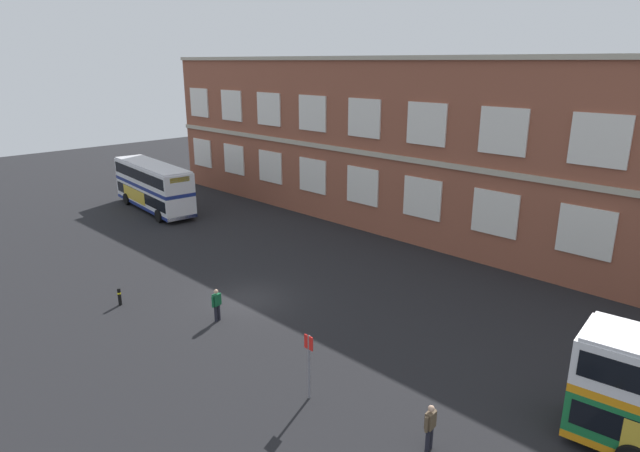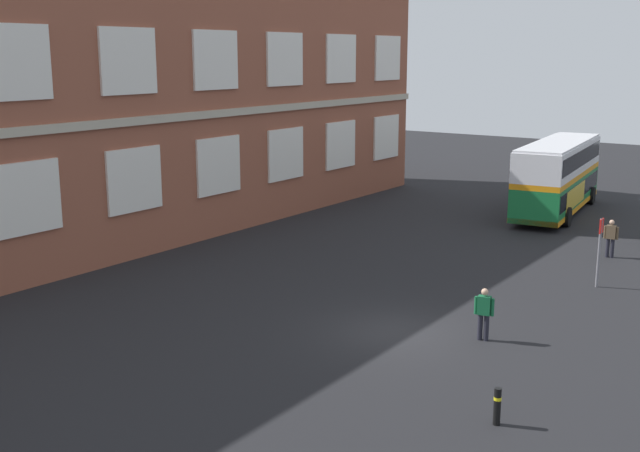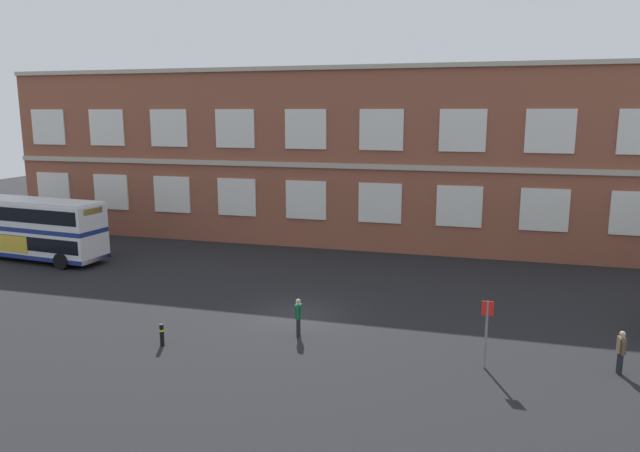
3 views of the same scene
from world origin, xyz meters
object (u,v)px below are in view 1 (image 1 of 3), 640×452
at_px(bus_stand_flag, 309,361).
at_px(safety_bollard_east, 120,296).
at_px(waiting_passenger, 217,304).
at_px(double_decker_near, 153,186).
at_px(second_passenger, 430,426).

bearing_deg(bus_stand_flag, safety_bollard_east, -174.05).
relative_size(waiting_passenger, safety_bollard_east, 1.79).
distance_m(bus_stand_flag, safety_bollard_east, 13.27).
relative_size(double_decker_near, bus_stand_flag, 4.15).
xyz_separation_m(second_passenger, bus_stand_flag, (-4.90, -0.85, 0.70)).
distance_m(double_decker_near, bus_stand_flag, 30.92).
bearing_deg(safety_bollard_east, second_passenger, 7.01).
distance_m(double_decker_near, second_passenger, 35.41).
bearing_deg(waiting_passenger, safety_bollard_east, -153.23).
relative_size(second_passenger, safety_bollard_east, 1.79).
bearing_deg(safety_bollard_east, bus_stand_flag, 5.95).
relative_size(double_decker_near, second_passenger, 6.59).
relative_size(double_decker_near, waiting_passenger, 6.59).
height_order(bus_stand_flag, safety_bollard_east, bus_stand_flag).
distance_m(waiting_passenger, bus_stand_flag, 8.07).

